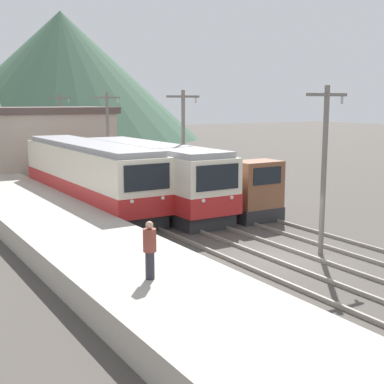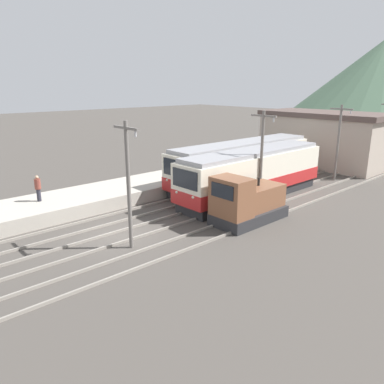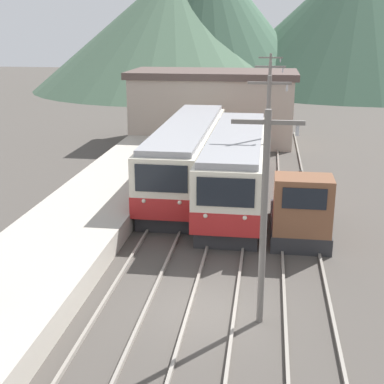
% 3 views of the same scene
% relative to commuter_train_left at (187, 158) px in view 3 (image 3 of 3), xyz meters
% --- Properties ---
extents(ground_plane, '(200.00, 200.00, 0.00)m').
position_rel_commuter_train_left_xyz_m(ground_plane, '(2.60, -13.25, -1.69)').
color(ground_plane, '#47423D').
extents(platform_left, '(4.50, 54.00, 0.90)m').
position_rel_commuter_train_left_xyz_m(platform_left, '(-3.65, -13.25, -1.24)').
color(platform_left, '#ADA599').
rests_on(platform_left, ground).
extents(track_left, '(1.54, 60.00, 0.14)m').
position_rel_commuter_train_left_xyz_m(track_left, '(0.00, -13.25, -1.62)').
color(track_left, gray).
rests_on(track_left, ground).
extents(track_center, '(1.54, 60.00, 0.14)m').
position_rel_commuter_train_left_xyz_m(track_center, '(2.80, -13.25, -1.62)').
color(track_center, gray).
rests_on(track_center, ground).
extents(track_right, '(1.54, 60.00, 0.14)m').
position_rel_commuter_train_left_xyz_m(track_right, '(5.80, -13.25, -1.62)').
color(track_right, gray).
rests_on(track_right, ground).
extents(commuter_train_left, '(2.84, 14.63, 3.64)m').
position_rel_commuter_train_left_xyz_m(commuter_train_left, '(0.00, 0.00, 0.00)').
color(commuter_train_left, '#28282B').
rests_on(commuter_train_left, ground).
extents(commuter_train_center, '(2.84, 13.33, 3.59)m').
position_rel_commuter_train_left_xyz_m(commuter_train_center, '(2.80, -2.08, -0.02)').
color(commuter_train_center, '#28282B').
rests_on(commuter_train_center, ground).
extents(shunting_locomotive, '(2.40, 4.94, 3.00)m').
position_rel_commuter_train_left_xyz_m(shunting_locomotive, '(5.80, -6.34, -0.49)').
color(shunting_locomotive, '#28282B').
rests_on(shunting_locomotive, ground).
extents(catenary_mast_near, '(2.00, 0.20, 6.48)m').
position_rel_commuter_train_left_xyz_m(catenary_mast_near, '(4.31, -13.66, 1.86)').
color(catenary_mast_near, slate).
rests_on(catenary_mast_near, ground).
extents(catenary_mast_mid, '(2.00, 0.20, 6.48)m').
position_rel_commuter_train_left_xyz_m(catenary_mast_mid, '(4.31, -3.15, 1.86)').
color(catenary_mast_mid, slate).
rests_on(catenary_mast_mid, ground).
extents(catenary_mast_far, '(2.00, 0.20, 6.48)m').
position_rel_commuter_train_left_xyz_m(catenary_mast_far, '(4.31, 7.37, 1.86)').
color(catenary_mast_far, slate).
rests_on(catenary_mast_far, ground).
extents(catenary_mast_distant, '(2.00, 0.20, 6.48)m').
position_rel_commuter_train_left_xyz_m(catenary_mast_distant, '(4.31, 17.88, 1.86)').
color(catenary_mast_distant, slate).
rests_on(catenary_mast_distant, ground).
extents(station_building, '(12.60, 6.30, 5.43)m').
position_rel_commuter_train_left_xyz_m(station_building, '(0.05, 12.75, 1.05)').
color(station_building, '#AD9E8E').
rests_on(station_building, ground).
extents(mountain_backdrop, '(67.48, 46.00, 19.47)m').
position_rel_commuter_train_left_xyz_m(mountain_backdrop, '(3.02, 52.13, 7.50)').
color(mountain_backdrop, '#517056').
rests_on(mountain_backdrop, ground).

